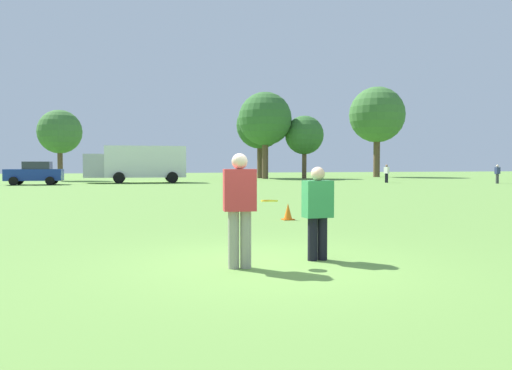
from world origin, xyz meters
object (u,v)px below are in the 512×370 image
player_thrower (240,204)px  box_truck (138,163)px  parked_car_mid_right (35,173)px  bystander_far_jogger (497,173)px  player_defender (318,208)px  frisbee (269,201)px  traffic_cone (288,212)px  bystander_sideline_watcher (387,172)px

player_thrower → box_truck: box_truck is taller
parked_car_mid_right → bystander_far_jogger: bearing=-12.6°
player_defender → frisbee: bearing=-172.2°
player_thrower → bystander_far_jogger: player_thrower is taller
box_truck → player_defender: bearing=-89.6°
player_thrower → frisbee: size_ratio=6.50×
traffic_cone → parked_car_mid_right: bearing=108.6°
player_thrower → parked_car_mid_right: 36.81m
player_thrower → box_truck: (1.15, 38.31, 0.75)m
traffic_cone → bystander_far_jogger: size_ratio=0.30×
frisbee → parked_car_mid_right: parked_car_mid_right is taller
player_defender → parked_car_mid_right: size_ratio=0.36×
player_defender → bystander_far_jogger: bearing=44.3°
player_defender → traffic_cone: (1.72, 6.05, -0.64)m
traffic_cone → bystander_far_jogger: bystander_far_jogger is taller
traffic_cone → player_defender: bearing=-105.9°
bystander_sideline_watcher → parked_car_mid_right: bearing=172.4°
player_thrower → traffic_cone: bearing=63.6°
traffic_cone → bystander_far_jogger: 34.36m
player_defender → parked_car_mid_right: bearing=103.1°
frisbee → bystander_sideline_watcher: bearing=56.3°
player_thrower → parked_car_mid_right: size_ratio=0.41×
player_defender → frisbee: player_defender is taller
traffic_cone → bystander_far_jogger: (26.68, 21.64, 0.66)m
parked_car_mid_right → player_defender: bearing=-76.9°
frisbee → parked_car_mid_right: size_ratio=0.06×
player_thrower → player_defender: (1.41, 0.27, -0.13)m
player_thrower → parked_car_mid_right: parked_car_mid_right is taller
frisbee → box_truck: (0.62, 38.16, 0.73)m
player_thrower → frisbee: player_thrower is taller
player_defender → box_truck: size_ratio=0.18×
frisbee → traffic_cone: frisbee is taller
parked_car_mid_right → box_truck: bearing=15.0°
parked_car_mid_right → box_truck: size_ratio=0.50×
player_thrower → box_truck: size_ratio=0.20×
traffic_cone → parked_car_mid_right: (-10.05, 29.83, 0.69)m
parked_car_mid_right → player_thrower: bearing=-79.2°
box_truck → bystander_sideline_watcher: 21.65m
traffic_cone → box_truck: size_ratio=0.06×
player_defender → bystander_sideline_watcher: bystander_sideline_watcher is taller
frisbee → parked_car_mid_right: bearing=101.7°
player_defender → frisbee: size_ratio=5.73×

